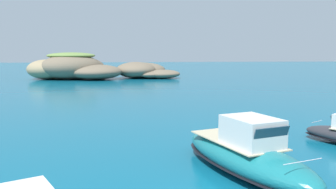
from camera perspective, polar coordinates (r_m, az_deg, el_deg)
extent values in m
ellipsoid|color=#756651|center=(87.97, -15.02, 4.30)|extent=(19.95, 20.75, 5.32)
ellipsoid|color=#756651|center=(84.73, -15.38, 4.34)|extent=(16.41, 14.30, 5.74)
ellipsoid|color=#9E8966|center=(85.93, -17.19, 3.36)|extent=(9.27, 9.70, 2.90)
ellipsoid|color=#756651|center=(83.10, -11.52, 3.60)|extent=(15.96, 15.96, 3.43)
ellipsoid|color=#9E8966|center=(86.59, -19.01, 3.87)|extent=(12.85, 13.03, 4.58)
ellipsoid|color=#9E8966|center=(89.30, -17.89, 3.65)|extent=(11.01, 10.29, 3.49)
ellipsoid|color=olive|center=(86.41, -15.41, 6.09)|extent=(11.19, 10.18, 1.51)
ellipsoid|color=#756651|center=(86.55, -5.20, 3.99)|extent=(11.26, 12.87, 3.87)
ellipsoid|color=#756651|center=(84.52, -0.88, 3.34)|extent=(8.49, 7.37, 2.10)
ellipsoid|color=#756651|center=(89.26, -4.20, 4.02)|extent=(14.31, 13.04, 3.66)
ellipsoid|color=#756651|center=(86.10, -2.40, 3.38)|extent=(10.76, 12.63, 2.03)
ellipsoid|color=#19727A|center=(19.35, 12.31, -9.84)|extent=(6.09, 10.74, 1.75)
ellipsoid|color=black|center=(19.47, 12.28, -10.95)|extent=(6.21, 10.95, 0.21)
cube|color=#C6B793|center=(19.76, 11.02, -7.22)|extent=(4.23, 6.19, 0.06)
cube|color=silver|center=(18.58, 13.38, -5.82)|extent=(2.94, 3.40, 1.44)
cube|color=#2D4756|center=(17.45, 16.34, -6.26)|extent=(2.01, 0.92, 0.76)
cylinder|color=silver|center=(16.20, 21.02, -10.08)|extent=(2.07, 0.70, 0.04)
cube|color=#2D4756|center=(27.64, 25.55, -3.51)|extent=(1.27, 0.94, 0.52)
cylinder|color=silver|center=(28.31, 22.97, -4.04)|extent=(1.25, 0.83, 0.04)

